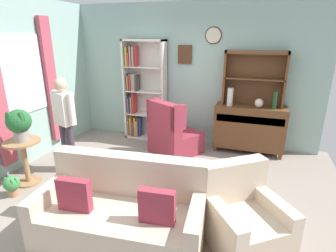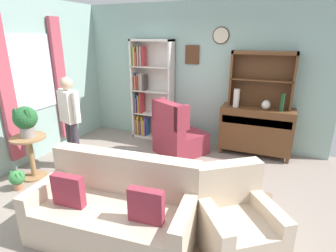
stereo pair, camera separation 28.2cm
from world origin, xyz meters
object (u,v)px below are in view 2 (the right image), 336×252
vase_tall (236,98)px  book_stack (166,175)px  sideboard (256,129)px  vase_round (266,105)px  couch_floral (115,211)px  plant_stand (31,153)px  sideboard_hutch (262,72)px  bookshelf (149,91)px  armchair_floral (236,224)px  potted_plant_large (25,119)px  bottle_wine (282,102)px  wingback_chair (177,135)px  person_reading (70,117)px  coffee_table (164,180)px  potted_plant_small (17,178)px

vase_tall → book_stack: bearing=-104.3°
sideboard → vase_tall: vase_tall is taller
vase_round → couch_floral: vase_round is taller
vase_round → plant_stand: 4.02m
couch_floral → sideboard_hutch: bearing=68.0°
bookshelf → couch_floral: (1.04, -2.99, -0.72)m
sideboard_hutch → book_stack: size_ratio=6.19×
sideboard → vase_round: (0.13, -0.07, 0.50)m
armchair_floral → plant_stand: armchair_floral is taller
sideboard_hutch → potted_plant_large: 4.01m
sideboard → couch_floral: sideboard is taller
sideboard_hutch → potted_plant_large: sideboard_hutch is taller
bottle_wine → wingback_chair: size_ratio=0.29×
plant_stand → potted_plant_large: size_ratio=1.45×
person_reading → coffee_table: size_ratio=1.95×
bookshelf → armchair_floral: bookshelf is taller
armchair_floral → book_stack: bearing=157.5°
sideboard_hutch → book_stack: (-0.92, -2.27, -1.10)m
vase_tall → potted_plant_large: 3.54m
vase_tall → armchair_floral: size_ratio=0.31×
sideboard_hutch → potted_plant_large: size_ratio=2.29×
bookshelf → vase_round: 2.40m
armchair_floral → potted_plant_large: (-3.22, 0.28, 0.69)m
bookshelf → vase_round: bookshelf is taller
sideboard_hutch → wingback_chair: (-1.37, -0.66, -1.18)m
plant_stand → book_stack: size_ratio=3.93×
potted_plant_large → person_reading: (0.34, 0.57, -0.07)m
bookshelf → wingback_chair: bearing=-35.3°
wingback_chair → coffee_table: (0.40, -1.57, -0.03)m
bottle_wine → couch_floral: (-1.61, -2.81, -0.77)m
armchair_floral → bottle_wine: bearing=82.5°
book_stack → vase_round: bearing=63.4°
potted_plant_large → person_reading: size_ratio=0.31×
sideboard → armchair_floral: size_ratio=1.21×
armchair_floral → sideboard: bearing=91.5°
vase_round → potted_plant_small: size_ratio=0.56×
book_stack → potted_plant_large: bearing=-176.7°
sideboard → couch_floral: 3.15m
potted_plant_large → armchair_floral: bearing=-4.9°
person_reading → coffee_table: (1.85, -0.40, -0.55)m
sideboard_hutch → couch_floral: (-1.22, -3.01, -1.25)m
couch_floral → wingback_chair: bearing=93.6°
vase_tall → bottle_wine: (0.78, -0.01, -0.01)m
potted_plant_large → potted_plant_small: potted_plant_large is taller
potted_plant_large → plant_stand: bearing=161.6°
vase_tall → coffee_table: (-0.57, -2.04, -0.73)m
potted_plant_large → person_reading: 0.67m
bookshelf → potted_plant_small: 2.98m
bookshelf → book_stack: bearing=-59.1°
vase_tall → wingback_chair: bearing=-154.2°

